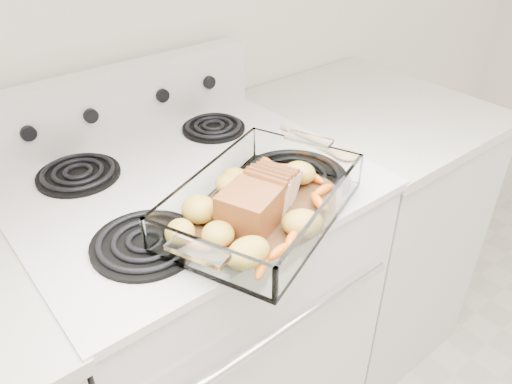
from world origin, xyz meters
TOP-DOWN VIEW (x-y plane):
  - electric_range at (0.00, 1.66)m, footprint 0.78×0.70m
  - counter_right at (0.67, 1.66)m, footprint 0.58×0.68m
  - baking_dish at (0.03, 1.42)m, footprint 0.41×0.27m
  - pork_roast at (0.01, 1.42)m, footprint 0.21×0.10m
  - roast_vegetables at (0.03, 1.46)m, footprint 0.39×0.21m
  - wooden_spoon at (0.35, 1.54)m, footprint 0.05×0.25m

SIDE VIEW (x-z plane):
  - counter_right at x=0.67m, z-range 0.00..0.93m
  - electric_range at x=0.00m, z-range -0.08..1.04m
  - wooden_spoon at x=0.35m, z-range 0.94..0.95m
  - baking_dish at x=0.03m, z-range 0.93..1.00m
  - roast_vegetables at x=0.03m, z-range 0.95..1.00m
  - pork_roast at x=0.01m, z-range 0.95..1.03m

